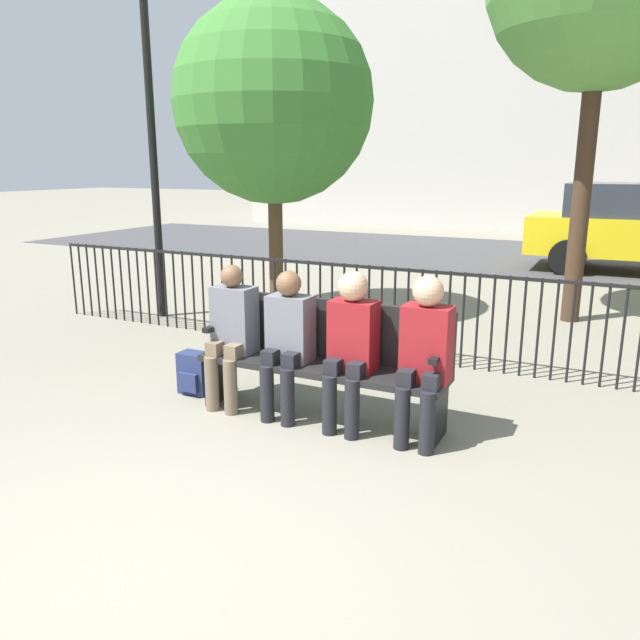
# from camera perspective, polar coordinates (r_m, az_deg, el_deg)

# --- Properties ---
(ground_plane) EXTENTS (80.00, 80.00, 0.00)m
(ground_plane) POSITION_cam_1_polar(r_m,az_deg,el_deg) (3.45, -16.51, -20.83)
(ground_plane) COLOR gray
(park_bench) EXTENTS (1.99, 0.45, 0.92)m
(park_bench) POSITION_cam_1_polar(r_m,az_deg,el_deg) (4.87, 0.42, -3.22)
(park_bench) COLOR black
(park_bench) RESTS_ON ground
(seated_person_0) EXTENTS (0.34, 0.39, 1.17)m
(seated_person_0) POSITION_cam_1_polar(r_m,az_deg,el_deg) (5.09, -8.10, -0.84)
(seated_person_0) COLOR brown
(seated_person_0) RESTS_ON ground
(seated_person_1) EXTENTS (0.34, 0.39, 1.16)m
(seated_person_1) POSITION_cam_1_polar(r_m,az_deg,el_deg) (4.82, -3.01, -1.56)
(seated_person_1) COLOR black
(seated_person_1) RESTS_ON ground
(seated_person_2) EXTENTS (0.34, 0.39, 1.20)m
(seated_person_2) POSITION_cam_1_polar(r_m,az_deg,el_deg) (4.59, 2.83, -1.99)
(seated_person_2) COLOR black
(seated_person_2) RESTS_ON ground
(seated_person_3) EXTENTS (0.34, 0.39, 1.21)m
(seated_person_3) POSITION_cam_1_polar(r_m,az_deg,el_deg) (4.41, 9.52, -2.81)
(seated_person_3) COLOR black
(seated_person_3) RESTS_ON ground
(backpack) EXTENTS (0.27, 0.21, 0.36)m
(backpack) POSITION_cam_1_polar(r_m,az_deg,el_deg) (5.54, -11.39, -4.82)
(backpack) COLOR navy
(backpack) RESTS_ON ground
(fence_railing) EXTENTS (9.01, 0.03, 0.95)m
(fence_railing) POSITION_cam_1_polar(r_m,az_deg,el_deg) (6.35, 6.86, 1.35)
(fence_railing) COLOR black
(fence_railing) RESTS_ON ground
(tree_0) EXTENTS (2.48, 2.48, 3.93)m
(tree_0) POSITION_cam_1_polar(r_m,az_deg,el_deg) (8.11, -4.28, 19.20)
(tree_0) COLOR #4C3823
(tree_0) RESTS_ON ground
(lamp_post) EXTENTS (0.28, 0.28, 4.15)m
(lamp_post) POSITION_cam_1_polar(r_m,az_deg,el_deg) (8.32, -15.30, 18.77)
(lamp_post) COLOR black
(lamp_post) RESTS_ON ground
(street_surface) EXTENTS (24.00, 6.00, 0.01)m
(street_surface) POSITION_cam_1_polar(r_m,az_deg,el_deg) (14.30, 17.89, 5.54)
(street_surface) COLOR #3D3D3F
(street_surface) RESTS_ON ground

